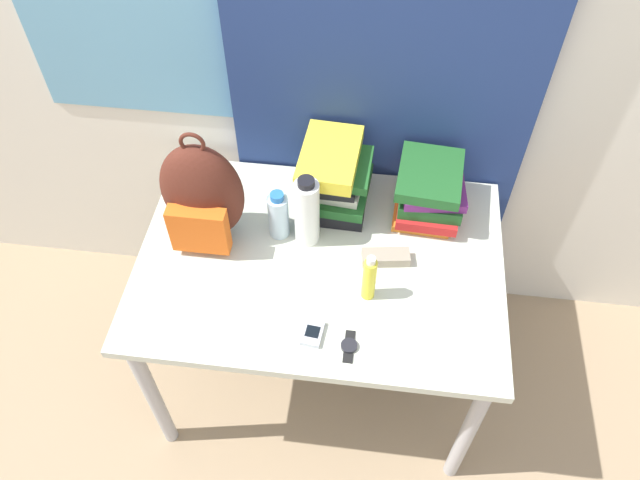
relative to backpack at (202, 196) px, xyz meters
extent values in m
plane|color=#9E8466|center=(0.37, -0.47, -0.92)|extent=(12.00, 12.00, 0.00)
cube|color=silver|center=(0.37, 0.43, 0.33)|extent=(6.00, 0.05, 2.50)
cube|color=#66A3C6|center=(-0.09, 0.40, 0.38)|extent=(1.10, 0.01, 0.80)
cube|color=navy|center=(0.52, 0.37, 0.33)|extent=(0.99, 0.04, 2.50)
cube|color=beige|center=(0.37, -0.06, -0.20)|extent=(1.17, 0.82, 0.03)
cylinder|color=#B2B2B7|center=(-0.15, -0.42, -0.56)|extent=(0.05, 0.05, 0.71)
cylinder|color=#B2B2B7|center=(0.90, -0.42, -0.56)|extent=(0.05, 0.05, 0.71)
cylinder|color=#B2B2B7|center=(-0.15, 0.29, -0.56)|extent=(0.05, 0.05, 0.71)
cylinder|color=#B2B2B7|center=(0.90, 0.29, -0.56)|extent=(0.05, 0.05, 0.71)
ellipsoid|color=#512319|center=(0.00, 0.01, 0.01)|extent=(0.26, 0.15, 0.37)
cube|color=#E05B19|center=(0.00, -0.08, -0.07)|extent=(0.18, 0.05, 0.17)
torus|color=#512319|center=(0.00, 0.01, 0.21)|extent=(0.08, 0.01, 0.08)
cube|color=black|center=(0.39, 0.20, -0.15)|extent=(0.23, 0.27, 0.05)
cube|color=#1E5623|center=(0.40, 0.19, -0.11)|extent=(0.23, 0.26, 0.04)
cube|color=silver|center=(0.39, 0.20, -0.07)|extent=(0.22, 0.24, 0.03)
cube|color=black|center=(0.39, 0.19, -0.04)|extent=(0.17, 0.22, 0.03)
cube|color=#1E5623|center=(0.40, 0.19, -0.01)|extent=(0.22, 0.21, 0.03)
cube|color=yellow|center=(0.38, 0.19, 0.03)|extent=(0.20, 0.29, 0.05)
cube|color=orange|center=(0.69, 0.20, -0.17)|extent=(0.20, 0.26, 0.03)
cube|color=red|center=(0.71, 0.20, -0.14)|extent=(0.21, 0.28, 0.04)
cube|color=#1E5623|center=(0.71, 0.20, -0.09)|extent=(0.21, 0.24, 0.05)
cube|color=#6B2370|center=(0.71, 0.20, -0.06)|extent=(0.22, 0.25, 0.03)
cube|color=#1E5623|center=(0.70, 0.20, -0.02)|extent=(0.22, 0.27, 0.04)
cylinder|color=silver|center=(0.23, 0.03, -0.10)|extent=(0.07, 0.07, 0.16)
cylinder|color=#286BB7|center=(0.23, 0.03, -0.01)|extent=(0.04, 0.04, 0.02)
cylinder|color=white|center=(0.32, 0.02, -0.06)|extent=(0.08, 0.08, 0.25)
cylinder|color=black|center=(0.32, 0.02, 0.08)|extent=(0.05, 0.05, 0.02)
cylinder|color=yellow|center=(0.54, -0.18, -0.10)|extent=(0.04, 0.04, 0.16)
cylinder|color=white|center=(0.54, -0.18, -0.01)|extent=(0.03, 0.03, 0.02)
cube|color=#B7BCC6|center=(0.39, -0.34, -0.17)|extent=(0.07, 0.09, 0.02)
cube|color=black|center=(0.39, -0.34, -0.16)|extent=(0.04, 0.04, 0.00)
cube|color=gray|center=(0.58, -0.04, -0.16)|extent=(0.16, 0.08, 0.04)
cube|color=black|center=(0.50, -0.37, -0.18)|extent=(0.03, 0.11, 0.00)
cylinder|color=#232328|center=(0.50, -0.37, -0.17)|extent=(0.05, 0.05, 0.01)
camera|label=1|loc=(0.52, -1.26, 1.41)|focal=35.00mm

